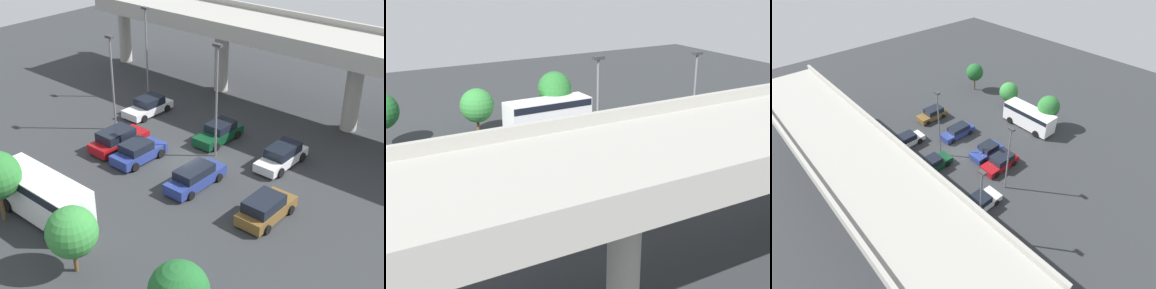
% 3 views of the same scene
% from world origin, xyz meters
% --- Properties ---
extents(ground_plane, '(87.13, 87.13, 0.00)m').
position_xyz_m(ground_plane, '(0.00, 0.00, 0.00)').
color(ground_plane, '#2D3033').
extents(highway_overpass, '(42.02, 7.67, 7.92)m').
position_xyz_m(highway_overpass, '(0.00, 13.11, 6.44)').
color(highway_overpass, '#9E9B93').
rests_on(highway_overpass, ground_plane).
extents(parked_car_0, '(2.21, 4.66, 1.52)m').
position_xyz_m(parked_car_0, '(-8.23, 4.44, 0.70)').
color(parked_car_0, silver).
rests_on(parked_car_0, ground_plane).
extents(parked_car_1, '(2.22, 4.83, 1.64)m').
position_xyz_m(parked_car_1, '(-5.37, -1.77, 0.78)').
color(parked_car_1, maroon).
rests_on(parked_car_1, ground_plane).
extents(parked_car_2, '(2.16, 4.34, 1.55)m').
position_xyz_m(parked_car_2, '(-2.79, -2.12, 0.72)').
color(parked_car_2, navy).
rests_on(parked_car_2, ground_plane).
extents(parked_car_3, '(2.07, 4.51, 1.53)m').
position_xyz_m(parked_car_3, '(-0.20, 4.37, 0.72)').
color(parked_car_3, '#0C381E').
rests_on(parked_car_3, ground_plane).
extents(parked_car_4, '(1.99, 4.87, 1.53)m').
position_xyz_m(parked_car_4, '(2.78, -2.11, 0.73)').
color(parked_car_4, navy).
rests_on(parked_car_4, ground_plane).
extents(parked_car_5, '(2.04, 4.83, 1.54)m').
position_xyz_m(parked_car_5, '(5.74, 4.30, 0.74)').
color(parked_car_5, silver).
rests_on(parked_car_5, ground_plane).
extents(parked_car_6, '(2.17, 4.37, 1.62)m').
position_xyz_m(parked_car_6, '(8.61, -2.17, 0.77)').
color(parked_car_6, brown).
rests_on(parked_car_6, ground_plane).
extents(shuttle_bus, '(7.42, 2.72, 2.82)m').
position_xyz_m(shuttle_bus, '(-2.13, -11.05, 1.68)').
color(shuttle_bus, white).
rests_on(shuttle_bus, ground_plane).
extents(lamp_post_near_aisle, '(0.70, 0.35, 8.60)m').
position_xyz_m(lamp_post_near_aisle, '(-10.90, 7.13, 5.00)').
color(lamp_post_near_aisle, slate).
rests_on(lamp_post_near_aisle, ground_plane).
extents(lamp_post_mid_lot, '(0.70, 0.35, 8.05)m').
position_xyz_m(lamp_post_mid_lot, '(-8.08, 0.40, 4.71)').
color(lamp_post_mid_lot, slate).
rests_on(lamp_post_mid_lot, ground_plane).
extents(lamp_post_by_overpass, '(0.70, 0.35, 8.84)m').
position_xyz_m(lamp_post_by_overpass, '(1.18, 2.17, 5.12)').
color(lamp_post_by_overpass, slate).
rests_on(lamp_post_by_overpass, ground_plane).
extents(tree_front_centre, '(2.85, 2.85, 4.05)m').
position_xyz_m(tree_front_centre, '(3.46, -13.00, 2.62)').
color(tree_front_centre, brown).
rests_on(tree_front_centre, ground_plane).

